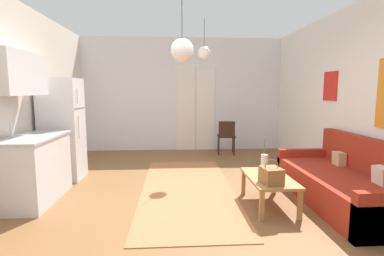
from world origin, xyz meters
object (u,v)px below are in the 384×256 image
Objects in this scene: accent_chair at (226,135)px; pendant_lamp_far at (204,53)px; handbag at (271,175)px; pendant_lamp_near at (182,50)px; couch at (346,184)px; bamboo_vase at (264,163)px; coffee_table at (269,180)px; refrigerator at (62,129)px.

accent_chair is 2.23m from pendant_lamp_far.
handbag is 0.41× the size of pendant_lamp_far.
pendant_lamp_near is (-1.14, -3.16, 1.53)m from accent_chair.
pendant_lamp_near is at bearing 167.33° from handbag.
couch is 2.80m from pendant_lamp_near.
pendant_lamp_far reaches higher than bamboo_vase.
couch is at bearing -9.33° from bamboo_vase.
coffee_table is 3.20× the size of handbag.
bamboo_vase is 1.87m from pendant_lamp_near.
refrigerator is (-4.21, 1.39, 0.59)m from couch.
coffee_table is 3.48m from refrigerator.
refrigerator is at bearing 144.11° from pendant_lamp_near.
couch is 4.60× the size of bamboo_vase.
refrigerator is 2.86m from pendant_lamp_far.
handbag is at bearing 94.96° from accent_chair.
bamboo_vase is (-0.00, 0.20, 0.18)m from coffee_table.
coffee_table is at bearing -88.78° from bamboo_vase.
couch is at bearing 1.62° from pendant_lamp_near.
accent_chair is at bearing 61.37° from pendant_lamp_far.
refrigerator is 3.59m from accent_chair.
coffee_table is at bearing -178.52° from couch.
refrigerator is at bearing 151.16° from handbag.
coffee_table is 2.05× the size of bamboo_vase.
couch is 3.28m from accent_chair.
bamboo_vase is at bearing 170.67° from couch.
accent_chair is at bearing 109.05° from couch.
bamboo_vase reaches higher than accent_chair.
coffee_table is at bearing 96.11° from accent_chair.
pendant_lamp_near reaches higher than couch.
bamboo_vase is 0.48m from handbag.
pendant_lamp_far is (-0.60, 2.17, 1.71)m from handbag.
refrigerator is 1.77× the size of pendant_lamp_near.
coffee_table is 2.74m from pendant_lamp_far.
coffee_table is at bearing 75.95° from handbag.
pendant_lamp_near is (2.00, -1.45, 1.14)m from refrigerator.
pendant_lamp_near is at bearing 76.40° from accent_chair.
coffee_table is 1.19× the size of accent_chair.
bamboo_vase is at bearing 91.22° from coffee_table.
refrigerator is at bearing 161.76° from couch.
couch is 1.26× the size of refrigerator.
pendant_lamp_near is 1.32× the size of pendant_lamp_far.
couch reaches higher than coffee_table.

